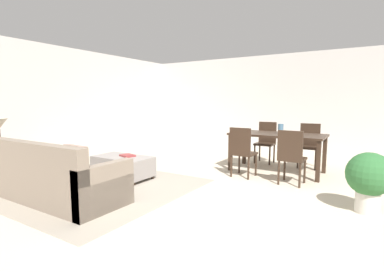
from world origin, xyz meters
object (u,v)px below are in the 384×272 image
dining_chair_far_left (266,140)px  dining_chair_near_left (242,149)px  ottoman_table (123,166)px  dining_chair_far_right (309,143)px  side_table (2,157)px  dining_chair_near_right (291,154)px  book_on_ottoman (128,156)px  vase_centerpiece (281,129)px  potted_plant (369,177)px  dining_table (277,138)px  couch (52,179)px

dining_chair_far_left → dining_chair_near_left: bearing=-88.2°
ottoman_table → dining_chair_far_left: size_ratio=1.17×
dining_chair_far_right → side_table: bearing=-135.3°
dining_chair_far_left → dining_chair_near_right: bearing=-59.6°
side_table → dining_chair_near_left: dining_chair_near_left is taller
dining_chair_near_right → book_on_ottoman: dining_chair_near_right is taller
dining_chair_far_right → vase_centerpiece: vase_centerpiece is taller
side_table → dining_chair_near_left: 4.13m
vase_centerpiece → dining_chair_far_left: bearing=124.7°
dining_chair_near_right → potted_plant: size_ratio=1.20×
side_table → dining_table: bearing=41.9°
dining_chair_far_left → dining_chair_far_right: size_ratio=1.00×
book_on_ottoman → couch: bearing=-94.9°
couch → ottoman_table: (0.04, 1.34, -0.06)m
dining_chair_near_left → dining_chair_far_right: same height
side_table → potted_plant: 5.54m
ottoman_table → dining_table: dining_table is taller
dining_chair_near_left → dining_chair_far_left: bearing=91.8°
dining_chair_near_left → potted_plant: dining_chair_near_left is taller
couch → dining_chair_far_right: size_ratio=2.43×
couch → dining_chair_far_left: dining_chair_far_left is taller
couch → potted_plant: (3.83, 1.78, 0.16)m
dining_chair_far_right → book_on_ottoman: dining_chair_far_right is taller
dining_table → dining_chair_far_right: 0.92m
couch → side_table: (-1.42, 0.01, 0.17)m
dining_chair_far_left → dining_table: bearing=-58.9°
book_on_ottoman → potted_plant: size_ratio=0.34×
potted_plant → dining_chair_near_right: bearing=147.0°
book_on_ottoman → vase_centerpiece: bearing=41.4°
vase_centerpiece → ottoman_table: bearing=-138.9°
side_table → book_on_ottoman: size_ratio=2.24×
dining_chair_far_right → potted_plant: size_ratio=1.20×
dining_chair_far_right → ottoman_table: bearing=-134.1°
ottoman_table → dining_chair_near_right: size_ratio=1.17×
dining_chair_near_left → dining_chair_far_right: size_ratio=1.00×
dining_chair_near_left → dining_chair_far_right: 1.79m
dining_chair_far_left → side_table: bearing=-128.3°
dining_table → dining_chair_far_left: (-0.46, 0.77, -0.15)m
ottoman_table → potted_plant: (3.79, 0.43, 0.22)m
couch → dining_chair_near_right: (2.72, 2.50, 0.23)m
dining_chair_near_right → potted_plant: 1.33m
ottoman_table → dining_table: size_ratio=0.61×
dining_chair_near_right → dining_chair_far_left: same height
dining_chair_near_right → book_on_ottoman: bearing=-156.9°
ottoman_table → dining_chair_near_left: bearing=33.6°
vase_centerpiece → potted_plant: size_ratio=0.25×
couch → book_on_ottoman: couch is taller
dining_table → book_on_ottoman: (-2.14, -1.93, -0.25)m
side_table → dining_chair_near_right: (4.14, 2.49, 0.06)m
side_table → dining_chair_far_right: 5.82m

